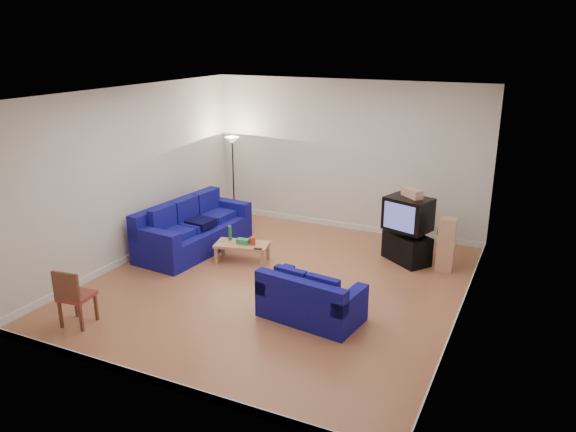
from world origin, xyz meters
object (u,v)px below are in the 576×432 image
at_px(sofa_three_seat, 192,232).
at_px(coffee_table, 242,246).
at_px(tv_stand, 407,248).
at_px(television, 408,214).
at_px(sofa_loveseat, 310,302).

distance_m(sofa_three_seat, coffee_table, 1.23).
bearing_deg(coffee_table, sofa_three_seat, 173.31).
bearing_deg(tv_stand, coffee_table, -118.50).
bearing_deg(tv_stand, television, -58.98).
relative_size(sofa_loveseat, television, 1.70).
bearing_deg(coffee_table, sofa_loveseat, -37.07).
height_order(sofa_three_seat, sofa_loveseat, sofa_three_seat).
xyz_separation_m(sofa_loveseat, coffee_table, (-2.02, 1.53, 0.03)).
xyz_separation_m(sofa_three_seat, coffee_table, (1.22, -0.14, -0.05)).
relative_size(sofa_loveseat, coffee_table, 1.47).
bearing_deg(tv_stand, sofa_loveseat, -68.67).
bearing_deg(coffee_table, tv_stand, 25.45).
relative_size(sofa_loveseat, tv_stand, 1.78).
height_order(sofa_loveseat, television, television).
bearing_deg(sofa_loveseat, television, 82.93).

